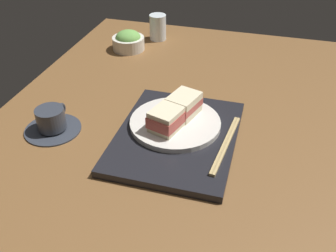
{
  "coord_description": "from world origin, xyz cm",
  "views": [
    {
      "loc": [
        -75.38,
        -18.18,
        57.1
      ],
      "look_at": [
        -4.99,
        1.68,
        5.0
      ],
      "focal_mm": 41.15,
      "sensor_mm": 36.0,
      "label": 1
    }
  ],
  "objects_px": {
    "sandwich_far": "(184,105)",
    "coffee_cup": "(52,122)",
    "salad_bowl": "(128,41)",
    "drinking_glass": "(158,27)",
    "sandwich_near": "(167,119)",
    "chopsticks_pair": "(226,144)",
    "sandwich_plate": "(175,123)"
  },
  "relations": [
    {
      "from": "chopsticks_pair",
      "to": "drinking_glass",
      "type": "distance_m",
      "value": 0.69
    },
    {
      "from": "salad_bowl",
      "to": "drinking_glass",
      "type": "relative_size",
      "value": 1.22
    },
    {
      "from": "sandwich_plate",
      "to": "sandwich_far",
      "type": "relative_size",
      "value": 2.24
    },
    {
      "from": "sandwich_far",
      "to": "salad_bowl",
      "type": "distance_m",
      "value": 0.5
    },
    {
      "from": "sandwich_near",
      "to": "chopsticks_pair",
      "type": "distance_m",
      "value": 0.15
    },
    {
      "from": "chopsticks_pair",
      "to": "sandwich_near",
      "type": "bearing_deg",
      "value": 84.82
    },
    {
      "from": "chopsticks_pair",
      "to": "coffee_cup",
      "type": "height_order",
      "value": "coffee_cup"
    },
    {
      "from": "salad_bowl",
      "to": "drinking_glass",
      "type": "height_order",
      "value": "drinking_glass"
    },
    {
      "from": "sandwich_near",
      "to": "drinking_glass",
      "type": "distance_m",
      "value": 0.62
    },
    {
      "from": "coffee_cup",
      "to": "chopsticks_pair",
      "type": "bearing_deg",
      "value": -85.95
    },
    {
      "from": "sandwich_plate",
      "to": "coffee_cup",
      "type": "distance_m",
      "value": 0.31
    },
    {
      "from": "drinking_glass",
      "to": "sandwich_near",
      "type": "bearing_deg",
      "value": -160.96
    },
    {
      "from": "sandwich_plate",
      "to": "drinking_glass",
      "type": "distance_m",
      "value": 0.59
    },
    {
      "from": "sandwich_near",
      "to": "drinking_glass",
      "type": "xyz_separation_m",
      "value": [
        0.58,
        0.2,
        -0.01
      ]
    },
    {
      "from": "salad_bowl",
      "to": "chopsticks_pair",
      "type": "relative_size",
      "value": 0.5
    },
    {
      "from": "salad_bowl",
      "to": "coffee_cup",
      "type": "bearing_deg",
      "value": 178.65
    },
    {
      "from": "sandwich_far",
      "to": "coffee_cup",
      "type": "xyz_separation_m",
      "value": [
        -0.11,
        0.31,
        -0.03
      ]
    },
    {
      "from": "sandwich_plate",
      "to": "sandwich_far",
      "type": "xyz_separation_m",
      "value": [
        0.03,
        -0.01,
        0.03
      ]
    },
    {
      "from": "sandwich_plate",
      "to": "drinking_glass",
      "type": "relative_size",
      "value": 2.44
    },
    {
      "from": "coffee_cup",
      "to": "drinking_glass",
      "type": "xyz_separation_m",
      "value": [
        0.63,
        -0.09,
        0.02
      ]
    },
    {
      "from": "salad_bowl",
      "to": "chopsticks_pair",
      "type": "height_order",
      "value": "salad_bowl"
    },
    {
      "from": "sandwich_plate",
      "to": "sandwich_near",
      "type": "distance_m",
      "value": 0.05
    },
    {
      "from": "sandwich_far",
      "to": "chopsticks_pair",
      "type": "xyz_separation_m",
      "value": [
        -0.08,
        -0.12,
        -0.04
      ]
    },
    {
      "from": "sandwich_far",
      "to": "sandwich_near",
      "type": "bearing_deg",
      "value": 161.58
    },
    {
      "from": "chopsticks_pair",
      "to": "coffee_cup",
      "type": "distance_m",
      "value": 0.43
    },
    {
      "from": "sandwich_far",
      "to": "salad_bowl",
      "type": "xyz_separation_m",
      "value": [
        0.4,
        0.3,
        -0.03
      ]
    },
    {
      "from": "chopsticks_pair",
      "to": "sandwich_plate",
      "type": "bearing_deg",
      "value": 70.29
    },
    {
      "from": "sandwich_near",
      "to": "drinking_glass",
      "type": "bearing_deg",
      "value": 19.04
    },
    {
      "from": "sandwich_plate",
      "to": "sandwich_far",
      "type": "height_order",
      "value": "sandwich_far"
    },
    {
      "from": "sandwich_near",
      "to": "salad_bowl",
      "type": "height_order",
      "value": "sandwich_near"
    },
    {
      "from": "sandwich_plate",
      "to": "salad_bowl",
      "type": "bearing_deg",
      "value": 33.46
    },
    {
      "from": "salad_bowl",
      "to": "coffee_cup",
      "type": "xyz_separation_m",
      "value": [
        -0.51,
        0.01,
        -0.01
      ]
    }
  ]
}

